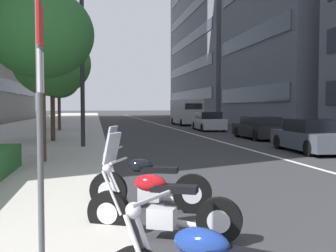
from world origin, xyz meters
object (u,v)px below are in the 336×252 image
at_px(street_lamp_with_banners, 89,22).
at_px(street_tree_near_plaza_corner, 41,34).
at_px(delivery_van_ahead, 186,112).
at_px(car_mid_block_traffic, 312,137).
at_px(motorcycle_under_tarp, 147,186).
at_px(motorcycle_by_sign_pole, 159,207).
at_px(parking_sign_by_curb, 40,105).
at_px(car_far_down_avenue, 260,128).
at_px(car_lead_in_lane, 208,122).
at_px(street_tree_by_lamp_post, 52,64).
at_px(street_tree_mid_sidewalk, 59,81).

height_order(street_lamp_with_banners, street_tree_near_plaza_corner, street_lamp_with_banners).
distance_m(delivery_van_ahead, street_lamp_with_banners, 24.08).
bearing_deg(car_mid_block_traffic, motorcycle_under_tarp, 137.66).
bearing_deg(delivery_van_ahead, motorcycle_by_sign_pole, 165.33).
height_order(parking_sign_by_curb, street_tree_near_plaza_corner, street_tree_near_plaza_corner).
bearing_deg(motorcycle_by_sign_pole, delivery_van_ahead, -78.47).
bearing_deg(car_far_down_avenue, delivery_van_ahead, 1.11).
bearing_deg(car_lead_in_lane, street_lamp_with_banners, 146.81).
bearing_deg(car_mid_block_traffic, street_tree_near_plaza_corner, 103.49).
relative_size(delivery_van_ahead, street_lamp_with_banners, 0.67).
bearing_deg(delivery_van_ahead, car_far_down_avenue, 179.96).
distance_m(motorcycle_under_tarp, street_lamp_with_banners, 11.58).
relative_size(car_far_down_avenue, parking_sign_by_curb, 1.61).
xyz_separation_m(car_mid_block_traffic, car_lead_in_lane, (15.14, -0.01, 0.05)).
xyz_separation_m(motorcycle_under_tarp, delivery_van_ahead, (32.25, -8.08, 0.91)).
xyz_separation_m(motorcycle_under_tarp, street_tree_by_lamp_post, (13.52, 3.00, 3.52)).
xyz_separation_m(parking_sign_by_curb, street_lamp_with_banners, (13.28, -0.27, 3.59)).
bearing_deg(street_tree_by_lamp_post, parking_sign_by_curb, -174.49).
distance_m(motorcycle_under_tarp, street_tree_mid_sidewalk, 23.52).
bearing_deg(delivery_van_ahead, street_tree_by_lamp_post, 148.24).
height_order(motorcycle_by_sign_pole, delivery_van_ahead, delivery_van_ahead).
xyz_separation_m(car_far_down_avenue, parking_sign_by_curb, (-17.50, 9.84, 1.25)).
relative_size(motorcycle_under_tarp, street_tree_mid_sidewalk, 0.43).
relative_size(motorcycle_under_tarp, car_lead_in_lane, 0.47).
distance_m(motorcycle_by_sign_pole, parking_sign_by_curb, 2.44).
relative_size(motorcycle_by_sign_pole, street_tree_by_lamp_post, 0.38).
height_order(delivery_van_ahead, street_lamp_with_banners, street_lamp_with_banners).
height_order(motorcycle_under_tarp, parking_sign_by_curb, parking_sign_by_curb).
bearing_deg(street_tree_mid_sidewalk, motorcycle_under_tarp, -171.30).
distance_m(car_far_down_avenue, delivery_van_ahead, 17.67).
distance_m(motorcycle_by_sign_pole, street_lamp_with_banners, 12.92).
relative_size(motorcycle_by_sign_pole, street_tree_mid_sidewalk, 0.43).
bearing_deg(car_mid_block_traffic, street_tree_mid_sidewalk, 38.87).
distance_m(motorcycle_under_tarp, delivery_van_ahead, 33.26).
xyz_separation_m(parking_sign_by_curb, street_tree_mid_sidewalk, (25.91, 2.11, 1.86)).
bearing_deg(car_lead_in_lane, car_mid_block_traffic, -178.05).
bearing_deg(street_tree_near_plaza_corner, delivery_van_ahead, -21.86).
bearing_deg(street_tree_by_lamp_post, car_lead_in_lane, -48.55).
height_order(car_mid_block_traffic, car_far_down_avenue, car_mid_block_traffic).
height_order(car_mid_block_traffic, delivery_van_ahead, delivery_van_ahead).
height_order(street_tree_near_plaza_corner, street_tree_by_lamp_post, street_tree_by_lamp_post).
xyz_separation_m(car_lead_in_lane, street_tree_near_plaza_corner, (-17.20, 10.28, 3.39)).
bearing_deg(delivery_van_ahead, street_tree_near_plaza_corner, 156.99).
bearing_deg(car_far_down_avenue, car_lead_in_lane, 4.45).
bearing_deg(car_far_down_avenue, street_lamp_with_banners, 113.81).
relative_size(car_far_down_avenue, car_lead_in_lane, 0.97).
bearing_deg(delivery_van_ahead, motorcycle_under_tarp, 164.79).
relative_size(delivery_van_ahead, street_tree_near_plaza_corner, 1.14).
bearing_deg(motorcycle_by_sign_pole, car_far_down_avenue, -92.67).
bearing_deg(car_mid_block_traffic, motorcycle_by_sign_pole, 142.43).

